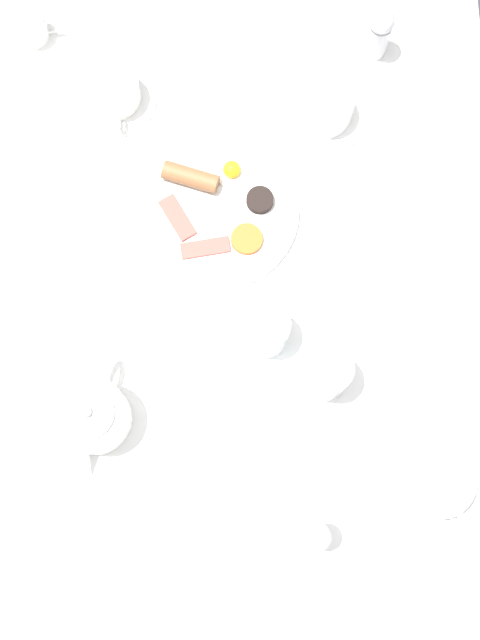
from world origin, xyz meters
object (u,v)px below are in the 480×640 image
object	(u,v)px
fork_by_plate	(130,589)
salt_grinder	(379,32)
creamer_jug	(30,27)
knife_by_plate	(421,325)
teacup_with_saucer_right	(114,93)
water_glass_short	(265,330)
teapot_far	(433,481)
teapot_near	(92,415)
teacup_with_saucer_left	(326,109)
breakfast_plate	(218,207)
pepper_grinder	(315,536)
water_glass_tall	(326,373)

from	to	relation	value
fork_by_plate	salt_grinder	bearing A→B (deg)	64.52
creamer_jug	knife_by_plate	world-z (taller)	creamer_jug
teacup_with_saucer_right	salt_grinder	bearing A→B (deg)	10.42
teacup_with_saucer_right	water_glass_short	size ratio (longest dim) A/B	1.54
teacup_with_saucer_right	salt_grinder	distance (m)	0.47
water_glass_short	salt_grinder	bearing A→B (deg)	67.68
creamer_jug	teapot_far	bearing A→B (deg)	-51.21
teapot_near	teacup_with_saucer_left	xyz separation A→B (m)	(0.40, 0.52, -0.02)
breakfast_plate	teapot_near	xyz separation A→B (m)	(-0.21, -0.35, 0.04)
teapot_near	pepper_grinder	world-z (taller)	pepper_grinder
knife_by_plate	salt_grinder	bearing A→B (deg)	95.57
teapot_near	water_glass_tall	world-z (taller)	teapot_near
breakfast_plate	teapot_near	distance (m)	0.41
teacup_with_saucer_right	teapot_near	bearing A→B (deg)	-93.09
fork_by_plate	teapot_far	bearing A→B (deg)	17.67
teapot_far	water_glass_tall	size ratio (longest dim) A/B	1.59
teapot_near	water_glass_short	xyz separation A→B (m)	(0.28, 0.13, -0.00)
teapot_near	water_glass_short	distance (m)	0.31
water_glass_tall	knife_by_plate	size ratio (longest dim) A/B	0.54
water_glass_tall	pepper_grinder	xyz separation A→B (m)	(-0.03, -0.25, 0.01)
teacup_with_saucer_right	fork_by_plate	distance (m)	0.83
knife_by_plate	creamer_jug	bearing A→B (deg)	140.10
water_glass_tall	fork_by_plate	world-z (taller)	water_glass_tall
teapot_far	water_glass_short	xyz separation A→B (m)	(-0.25, 0.25, -0.00)
teapot_near	water_glass_tall	xyz separation A→B (m)	(0.37, 0.06, 0.01)
teapot_far	water_glass_tall	world-z (taller)	teapot_far
teacup_with_saucer_left	teapot_far	bearing A→B (deg)	-78.11
teapot_far	fork_by_plate	world-z (taller)	teapot_far
water_glass_tall	fork_by_plate	bearing A→B (deg)	-134.36
teacup_with_saucer_right	knife_by_plate	distance (m)	0.66
teapot_near	breakfast_plate	bearing A→B (deg)	165.43
fork_by_plate	knife_by_plate	world-z (taller)	same
knife_by_plate	fork_by_plate	bearing A→B (deg)	-139.78
salt_grinder	fork_by_plate	size ratio (longest dim) A/B	0.83
creamer_jug	fork_by_plate	xyz separation A→B (m)	(0.17, -0.96, -0.03)
breakfast_plate	knife_by_plate	size ratio (longest dim) A/B	1.30
pepper_grinder	fork_by_plate	xyz separation A→B (m)	(-0.29, -0.07, -0.06)
teapot_near	teacup_with_saucer_right	size ratio (longest dim) A/B	1.39
water_glass_short	salt_grinder	xyz separation A→B (m)	(0.21, 0.51, 0.02)
teapot_near	knife_by_plate	world-z (taller)	teapot_near
water_glass_short	water_glass_tall	bearing A→B (deg)	-38.81
knife_by_plate	teacup_with_saucer_right	bearing A→B (deg)	140.49
teapot_near	salt_grinder	size ratio (longest dim) A/B	1.65
breakfast_plate	creamer_jug	size ratio (longest dim) A/B	3.34
teapot_far	fork_by_plate	size ratio (longest dim) A/B	1.25
teacup_with_saucer_left	breakfast_plate	bearing A→B (deg)	-138.91
creamer_jug	knife_by_plate	xyz separation A→B (m)	(0.66, -0.55, -0.03)
pepper_grinder	teacup_with_saucer_right	bearing A→B (deg)	112.42
water_glass_tall	pepper_grinder	distance (m)	0.25
teacup_with_saucer_left	knife_by_plate	xyz separation A→B (m)	(0.14, -0.38, -0.03)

